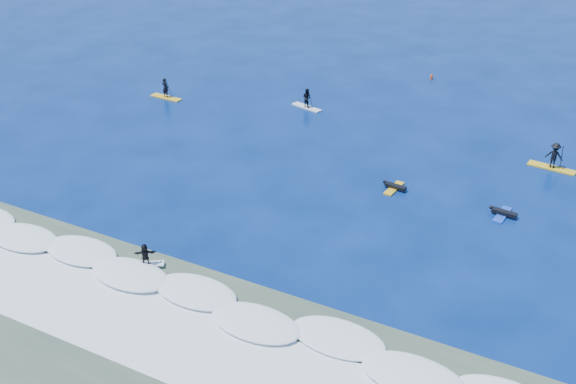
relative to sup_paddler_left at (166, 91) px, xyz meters
The scene contains 11 objects.
ground 21.61m from the sup_paddler_left, 36.13° to the right, with size 160.00×160.00×0.00m, color #041A4C.
shallow_water 31.93m from the sup_paddler_left, 56.87° to the right, with size 90.00×13.00×0.01m, color #35483B.
breaking_wave 28.66m from the sup_paddler_left, 52.50° to the right, with size 40.00×6.00×0.30m, color white.
whitewater 31.10m from the sup_paddler_left, 55.87° to the right, with size 34.00×5.00×0.02m, color silver.
sup_paddler_left is the anchor object (origin of this frame).
sup_paddler_center 12.96m from the sup_paddler_left, 16.46° to the left, with size 3.01×1.50×2.05m.
sup_paddler_right 33.19m from the sup_paddler_left, ahead, with size 3.36×1.17×2.31m.
prone_paddler_near 25.00m from the sup_paddler_left, 15.90° to the right, with size 1.72×2.21×0.45m.
prone_paddler_far 32.06m from the sup_paddler_left, 12.65° to the right, with size 1.79×2.29×0.47m.
wave_surfer 26.20m from the sup_paddler_left, 55.95° to the right, with size 1.88×1.52×1.39m.
marker_buoy 25.63m from the sup_paddler_left, 38.26° to the left, with size 0.26×0.26×0.62m.
Camera 1 is at (17.41, -31.26, 21.24)m, focal length 40.00 mm.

